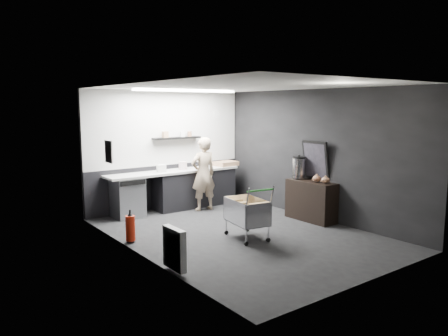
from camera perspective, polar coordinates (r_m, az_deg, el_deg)
floor at (r=8.19m, az=2.22°, el=-8.59°), size 5.50×5.50×0.00m
ceiling at (r=7.85m, az=2.33°, el=10.63°), size 5.50×5.50×0.00m
wall_back at (r=10.18m, az=-7.51°, el=2.40°), size 5.50×0.00×5.50m
wall_front at (r=6.05m, az=18.87°, el=-1.90°), size 5.50×0.00×5.50m
wall_left at (r=6.84m, az=-10.87°, el=-0.47°), size 0.00×5.50×5.50m
wall_right at (r=9.29m, az=11.92°, el=1.74°), size 0.00×5.50×5.50m
kitchen_wall_panel at (r=10.13m, az=-7.50°, el=5.20°), size 3.95×0.02×1.70m
dado_panel at (r=10.29m, az=-7.36°, el=-2.33°), size 3.95×0.02×1.00m
floating_shelf at (r=10.15m, az=-6.19°, el=3.93°), size 1.20×0.22×0.04m
wall_clock at (r=10.86m, az=-1.00°, el=7.05°), size 0.20×0.03×0.20m
poster at (r=8.01m, az=-14.85°, el=2.08°), size 0.02×0.30×0.40m
poster_red_band at (r=8.01m, az=-14.83°, el=2.58°), size 0.02×0.22×0.10m
radiator at (r=6.33m, az=-6.50°, el=-10.41°), size 0.10×0.50×0.60m
ceiling_strip at (r=9.36m, az=-4.92°, el=10.03°), size 2.40×0.20×0.04m
prep_counter at (r=10.10m, az=-5.82°, el=-2.75°), size 3.20×0.61×0.90m
person at (r=9.85m, az=-2.70°, el=-0.79°), size 0.63×0.43×1.66m
shopping_cart at (r=7.81m, az=2.98°, el=-5.92°), size 0.66×0.96×0.97m
sideboard at (r=9.21m, az=11.22°, el=-3.48°), size 0.47×1.10×1.64m
fire_extinguisher at (r=7.81m, az=-12.13°, el=-7.57°), size 0.17×0.17×0.55m
cardboard_box at (r=10.69m, az=0.24°, el=0.59°), size 0.55×0.43×0.11m
pink_tub at (r=10.06m, az=-5.39°, el=0.31°), size 0.19×0.19×0.19m
white_container at (r=9.73m, az=-8.18°, el=-0.07°), size 0.21×0.18×0.16m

